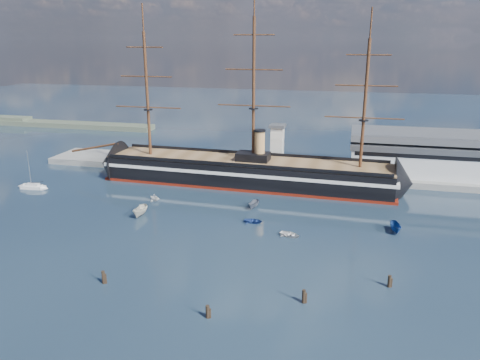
# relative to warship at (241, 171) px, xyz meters

# --- Properties ---
(ground) EXTENTS (600.00, 600.00, 0.00)m
(ground) POSITION_rel_warship_xyz_m (6.08, -20.00, -4.04)
(ground) COLOR #172433
(ground) RESTS_ON ground
(quay) EXTENTS (180.00, 18.00, 2.00)m
(quay) POSITION_rel_warship_xyz_m (16.08, 16.00, -4.04)
(quay) COLOR slate
(quay) RESTS_ON ground
(warehouse) EXTENTS (63.00, 21.00, 11.60)m
(warehouse) POSITION_rel_warship_xyz_m (64.08, 20.00, 3.95)
(warehouse) COLOR #B7BABC
(warehouse) RESTS_ON ground
(quay_tower) EXTENTS (5.00, 5.00, 15.00)m
(quay_tower) POSITION_rel_warship_xyz_m (9.08, 13.00, 5.72)
(quay_tower) COLOR silver
(quay_tower) RESTS_ON ground
(shoreline) EXTENTS (120.00, 10.00, 4.00)m
(shoreline) POSITION_rel_warship_xyz_m (-133.15, 75.00, -2.59)
(shoreline) COLOR #3F4C38
(shoreline) RESTS_ON ground
(warship) EXTENTS (113.13, 19.14, 53.94)m
(warship) POSITION_rel_warship_xyz_m (0.00, 0.00, 0.00)
(warship) COLOR black
(warship) RESTS_ON ground
(sailboat) EXTENTS (7.62, 2.79, 11.94)m
(sailboat) POSITION_rel_warship_xyz_m (-60.20, -20.04, -3.28)
(sailboat) COLOR silver
(sailboat) RESTS_ON ground
(motorboat_a) EXTENTS (7.65, 2.91, 3.04)m
(motorboat_a) POSITION_rel_warship_xyz_m (-18.63, -33.24, -4.04)
(motorboat_a) COLOR beige
(motorboat_a) RESTS_ON ground
(motorboat_b) EXTENTS (1.21, 2.92, 1.35)m
(motorboat_b) POSITION_rel_warship_xyz_m (10.49, -30.85, -4.04)
(motorboat_b) COLOR navy
(motorboat_b) RESTS_ON ground
(motorboat_c) EXTENTS (6.44, 3.18, 2.47)m
(motorboat_c) POSITION_rel_warship_xyz_m (8.46, -20.71, -4.04)
(motorboat_c) COLOR slate
(motorboat_c) RESTS_ON ground
(motorboat_d) EXTENTS (4.76, 6.22, 2.10)m
(motorboat_d) POSITION_rel_warship_xyz_m (-19.91, -21.34, -4.04)
(motorboat_d) COLOR white
(motorboat_d) RESTS_ON ground
(motorboat_e) EXTENTS (2.13, 3.28, 1.42)m
(motorboat_e) POSITION_rel_warship_xyz_m (20.46, -37.07, -4.04)
(motorboat_e) COLOR silver
(motorboat_e) RESTS_ON ground
(motorboat_f) EXTENTS (7.01, 3.30, 2.70)m
(motorboat_f) POSITION_rel_warship_xyz_m (44.30, -28.74, -4.04)
(motorboat_f) COLOR navy
(motorboat_f) RESTS_ON ground
(piling_near_left) EXTENTS (0.64, 0.64, 3.24)m
(piling_near_left) POSITION_rel_warship_xyz_m (-10.27, -66.78, -4.04)
(piling_near_left) COLOR black
(piling_near_left) RESTS_ON ground
(piling_near_mid) EXTENTS (0.64, 0.64, 2.98)m
(piling_near_mid) POSITION_rel_warship_xyz_m (11.91, -72.93, -4.04)
(piling_near_mid) COLOR black
(piling_near_mid) RESTS_ON ground
(piling_near_right) EXTENTS (0.64, 0.64, 3.21)m
(piling_near_right) POSITION_rel_warship_xyz_m (26.65, -64.71, -4.04)
(piling_near_right) COLOR black
(piling_near_right) RESTS_ON ground
(piling_far_right) EXTENTS (0.64, 0.64, 3.06)m
(piling_far_right) POSITION_rel_warship_xyz_m (41.30, -55.59, -4.04)
(piling_far_right) COLOR black
(piling_far_right) RESTS_ON ground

